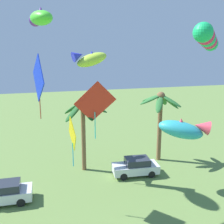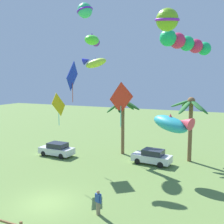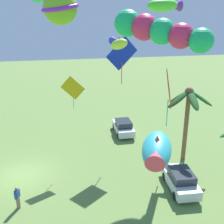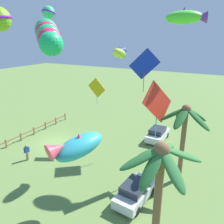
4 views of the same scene
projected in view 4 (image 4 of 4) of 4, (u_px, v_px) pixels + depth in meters
ground_plane at (56, 143)px, 24.93m from camera, size 120.00×120.00×0.00m
palm_tree_0 at (185, 123)px, 17.00m from camera, size 4.00×4.11×6.53m
palm_tree_1 at (160, 171)px, 10.65m from camera, size 3.99×3.69×6.75m
rail_fence at (34, 130)px, 26.93m from camera, size 11.76×0.12×0.95m
parked_car_0 at (158, 134)px, 25.45m from camera, size 3.94×1.82×1.51m
parked_car_1 at (135, 192)px, 15.96m from camera, size 4.03×2.03×1.51m
spectator_0 at (27, 152)px, 21.27m from camera, size 0.52×0.36×1.59m
kite_diamond_1 at (157, 103)px, 16.95m from camera, size 3.19×1.32×4.73m
kite_diamond_2 at (144, 65)px, 20.93m from camera, size 0.64×2.95×4.18m
kite_fish_3 at (76, 146)px, 13.88m from camera, size 4.13×2.95×1.87m
kite_fish_4 at (186, 17)px, 17.71m from camera, size 2.09×3.42×1.33m
kite_fish_5 at (120, 53)px, 18.42m from camera, size 2.48×1.41×1.27m
kite_ball_6 at (48, 12)px, 18.03m from camera, size 1.17×1.18×1.02m
kite_diamond_7 at (97, 88)px, 22.51m from camera, size 0.24×2.00×2.78m
kite_tube_8 at (48, 35)px, 11.33m from camera, size 3.58×3.73×1.82m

